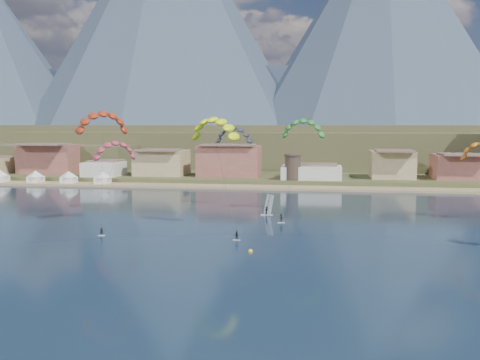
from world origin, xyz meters
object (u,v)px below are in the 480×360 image
object	(u,v)px
kitesurfer_yellow	(215,125)
kitesurfer_red	(102,119)
buoy	(251,251)
kitesurfer_green	(303,126)
windsurfer	(268,209)
watchtower	(293,167)

from	to	relation	value
kitesurfer_yellow	kitesurfer_red	bearing A→B (deg)	-176.46
kitesurfer_yellow	buoy	xyz separation A→B (m)	(9.60, -19.31, -19.97)
kitesurfer_red	kitesurfer_green	size ratio (longest dim) A/B	1.02
kitesurfer_yellow	kitesurfer_green	bearing A→B (deg)	52.02
kitesurfer_green	windsurfer	distance (m)	20.22
kitesurfer_yellow	buoy	world-z (taller)	kitesurfer_yellow
kitesurfer_red	buoy	xyz separation A→B (m)	(31.90, -17.93, -21.26)
windsurfer	buoy	world-z (taller)	windsurfer
kitesurfer_red	kitesurfer_yellow	world-z (taller)	kitesurfer_red
watchtower	kitesurfer_yellow	bearing A→B (deg)	-97.71
kitesurfer_red	windsurfer	world-z (taller)	kitesurfer_red
watchtower	kitesurfer_red	xyz separation A→B (m)	(-32.84, -79.30, 15.01)
kitesurfer_red	windsurfer	size ratio (longest dim) A/B	5.23
kitesurfer_green	buoy	distance (m)	45.03
kitesurfer_red	buoy	world-z (taller)	kitesurfer_red
watchtower	windsurfer	world-z (taller)	watchtower
windsurfer	buoy	xyz separation A→B (m)	(1.09, -36.51, -1.35)
kitesurfer_red	kitesurfer_yellow	xyz separation A→B (m)	(22.30, 1.38, -1.29)
kitesurfer_yellow	windsurfer	xyz separation A→B (m)	(8.51, 17.19, -18.61)
kitesurfer_red	kitesurfer_yellow	bearing A→B (deg)	3.54
watchtower	windsurfer	xyz separation A→B (m)	(-2.04, -60.73, -4.89)
windsurfer	kitesurfer_yellow	bearing A→B (deg)	-116.34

